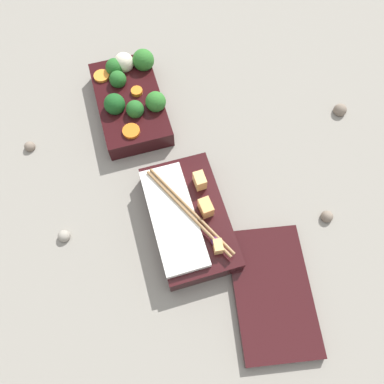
% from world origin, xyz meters
% --- Properties ---
extents(ground_plane, '(3.00, 3.00, 0.00)m').
position_xyz_m(ground_plane, '(0.00, 0.00, 0.00)').
color(ground_plane, gray).
extents(bento_tray_vegetable, '(0.22, 0.13, 0.07)m').
position_xyz_m(bento_tray_vegetable, '(-0.13, -0.02, 0.03)').
color(bento_tray_vegetable, black).
rests_on(bento_tray_vegetable, ground_plane).
extents(bento_tray_rice, '(0.22, 0.13, 0.07)m').
position_xyz_m(bento_tray_rice, '(0.15, 0.02, 0.02)').
color(bento_tray_rice, black).
rests_on(bento_tray_rice, ground_plane).
extents(bento_lid, '(0.23, 0.16, 0.02)m').
position_xyz_m(bento_lid, '(0.30, 0.12, 0.01)').
color(bento_lid, black).
rests_on(bento_lid, ground_plane).
extents(pebble_0, '(0.02, 0.02, 0.02)m').
position_xyz_m(pebble_0, '(0.11, -0.19, 0.01)').
color(pebble_0, gray).
rests_on(pebble_0, ground_plane).
extents(pebble_1, '(0.02, 0.02, 0.02)m').
position_xyz_m(pebble_1, '(0.21, 0.26, 0.01)').
color(pebble_1, '#7A6B5B').
rests_on(pebble_1, ground_plane).
extents(pebble_2, '(0.03, 0.03, 0.03)m').
position_xyz_m(pebble_2, '(-0.00, 0.39, 0.01)').
color(pebble_2, '#7A6B5B').
rests_on(pebble_2, ground_plane).
extents(pebble_3, '(0.02, 0.02, 0.02)m').
position_xyz_m(pebble_3, '(-0.09, -0.23, 0.01)').
color(pebble_3, '#7A6B5B').
rests_on(pebble_3, ground_plane).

